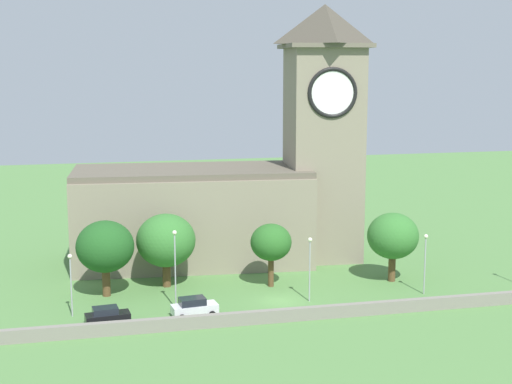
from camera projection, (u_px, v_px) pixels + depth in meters
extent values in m
plane|color=#517F42|center=(249.00, 263.00, 90.09)|extent=(200.00, 200.00, 0.00)
cube|color=gray|center=(192.00, 218.00, 90.10)|extent=(28.96, 15.02, 10.80)
cube|color=#5C5547|center=(192.00, 171.00, 89.12)|extent=(28.87, 14.00, 0.70)
cube|color=gray|center=(323.00, 155.00, 91.14)|extent=(9.13, 9.13, 25.69)
cube|color=#675F4F|center=(325.00, 46.00, 88.92)|extent=(10.59, 10.59, 0.50)
pyramid|color=#484338|center=(325.00, 24.00, 88.49)|extent=(9.59, 9.59, 4.65)
cylinder|color=white|center=(333.00, 93.00, 85.65)|extent=(5.41, 0.57, 5.42)
torus|color=black|center=(333.00, 93.00, 85.65)|extent=(5.92, 0.97, 5.90)
cylinder|color=white|center=(358.00, 91.00, 90.45)|extent=(0.57, 5.41, 5.42)
torus|color=black|center=(358.00, 91.00, 90.45)|extent=(0.97, 5.92, 5.90)
cube|color=gray|center=(297.00, 314.00, 69.85)|extent=(53.61, 0.70, 1.22)
cube|color=black|center=(108.00, 317.00, 68.66)|extent=(4.23, 2.14, 0.78)
cube|color=#1E232B|center=(105.00, 310.00, 68.48)|extent=(2.43, 1.74, 0.62)
cylinder|color=black|center=(121.00, 317.00, 69.97)|extent=(0.65, 0.37, 0.63)
cylinder|color=black|center=(124.00, 323.00, 68.38)|extent=(0.65, 0.37, 0.63)
cylinder|color=black|center=(92.00, 320.00, 69.07)|extent=(0.65, 0.37, 0.63)
cylinder|color=black|center=(94.00, 326.00, 67.48)|extent=(0.65, 0.37, 0.63)
cube|color=silver|center=(195.00, 309.00, 70.86)|extent=(4.52, 2.30, 0.87)
cube|color=#1E232B|center=(192.00, 301.00, 70.66)|extent=(2.60, 1.86, 0.69)
cylinder|color=black|center=(207.00, 309.00, 72.27)|extent=(0.73, 0.40, 0.69)
cylinder|color=black|center=(212.00, 314.00, 70.60)|extent=(0.73, 0.40, 0.69)
cylinder|color=black|center=(177.00, 312.00, 71.28)|extent=(0.73, 0.40, 0.69)
cylinder|color=black|center=(182.00, 318.00, 69.61)|extent=(0.73, 0.40, 0.69)
cylinder|color=#9EA0A5|center=(71.00, 288.00, 70.61)|extent=(0.14, 0.14, 5.69)
sphere|color=#F4EFCC|center=(70.00, 256.00, 70.09)|extent=(0.44, 0.44, 0.44)
cylinder|color=#9EA0A5|center=(175.00, 272.00, 72.67)|extent=(0.14, 0.14, 7.48)
sphere|color=#F4EFCC|center=(175.00, 233.00, 72.00)|extent=(0.44, 0.44, 0.44)
cylinder|color=#9EA0A5|center=(310.00, 272.00, 75.14)|extent=(0.14, 0.14, 6.20)
sphere|color=#F4EFCC|center=(310.00, 240.00, 74.58)|extent=(0.44, 0.44, 0.44)
cylinder|color=#9EA0A5|center=(425.00, 266.00, 77.53)|extent=(0.14, 0.14, 5.99)
sphere|color=#F4EFCC|center=(426.00, 236.00, 76.98)|extent=(0.44, 0.44, 0.44)
cylinder|color=brown|center=(392.00, 268.00, 82.46)|extent=(0.79, 0.79, 3.03)
ellipsoid|color=#33702D|center=(393.00, 236.00, 81.84)|extent=(5.66, 5.66, 5.10)
cylinder|color=brown|center=(106.00, 282.00, 77.14)|extent=(0.84, 0.84, 3.05)
ellipsoid|color=#1E511E|center=(105.00, 246.00, 76.50)|extent=(5.97, 5.97, 5.37)
cylinder|color=brown|center=(271.00, 272.00, 80.48)|extent=(0.62, 0.62, 3.25)
ellipsoid|color=#286023|center=(271.00, 242.00, 79.92)|extent=(4.44, 4.44, 4.00)
cylinder|color=brown|center=(167.00, 274.00, 80.48)|extent=(0.89, 0.89, 2.74)
ellipsoid|color=#33702D|center=(166.00, 240.00, 79.84)|extent=(6.37, 6.37, 5.73)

